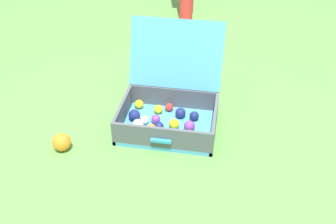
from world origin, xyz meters
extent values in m
plane|color=#569342|center=(0.00, 0.00, 0.00)|extent=(16.00, 16.00, 0.00)
cube|color=#4799C6|center=(0.02, 0.07, 0.01)|extent=(0.55, 0.41, 0.03)
cube|color=#4C5156|center=(-0.25, 0.07, 0.08)|extent=(0.02, 0.41, 0.15)
cube|color=#4C5156|center=(0.28, 0.07, 0.08)|extent=(0.02, 0.41, 0.15)
cube|color=#4C5156|center=(0.02, -0.12, 0.08)|extent=(0.51, 0.02, 0.15)
cube|color=#4C5156|center=(0.02, 0.26, 0.08)|extent=(0.51, 0.02, 0.15)
cube|color=#4799C6|center=(0.02, 0.35, 0.34)|extent=(0.55, 0.17, 0.39)
cube|color=teal|center=(0.02, -0.15, 0.08)|extent=(0.11, 0.02, 0.02)
sphere|color=blue|center=(0.05, -0.06, 0.05)|extent=(0.05, 0.05, 0.05)
sphere|color=yellow|center=(-0.06, 0.18, 0.05)|extent=(0.05, 0.05, 0.05)
sphere|color=navy|center=(-0.02, 0.01, 0.05)|extent=(0.05, 0.05, 0.05)
sphere|color=navy|center=(0.16, 0.14, 0.05)|extent=(0.06, 0.06, 0.06)
sphere|color=yellow|center=(0.06, 0.05, 0.05)|extent=(0.06, 0.06, 0.06)
sphere|color=purple|center=(0.15, 0.04, 0.06)|extent=(0.06, 0.06, 0.06)
sphere|color=purple|center=(-0.06, 0.08, 0.05)|extent=(0.05, 0.05, 0.05)
sphere|color=navy|center=(0.08, 0.15, 0.06)|extent=(0.06, 0.06, 0.06)
sphere|color=orange|center=(-0.06, -0.03, 0.06)|extent=(0.07, 0.07, 0.07)
sphere|color=yellow|center=(0.15, -0.03, 0.05)|extent=(0.05, 0.05, 0.05)
sphere|color=navy|center=(-0.18, 0.08, 0.06)|extent=(0.07, 0.07, 0.07)
sphere|color=yellow|center=(-0.19, 0.21, 0.05)|extent=(0.05, 0.05, 0.05)
sphere|color=white|center=(-0.14, 0.00, 0.06)|extent=(0.07, 0.07, 0.07)
sphere|color=white|center=(-0.12, 0.06, 0.05)|extent=(0.05, 0.05, 0.05)
sphere|color=red|center=(0.00, 0.21, 0.05)|extent=(0.05, 0.05, 0.05)
sphere|color=orange|center=(-0.51, -0.21, 0.05)|extent=(0.10, 0.10, 0.10)
camera|label=1|loc=(0.32, -1.67, 1.40)|focal=41.43mm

